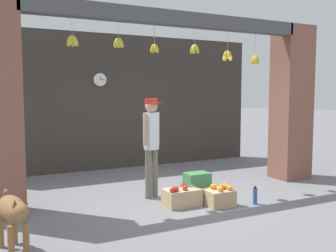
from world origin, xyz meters
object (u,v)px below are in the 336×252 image
object	(u,v)px
fruit_crate_oranges	(219,196)
fruit_crate_apples	(182,197)
water_bottle	(255,196)
wall_clock	(100,80)
produce_box_green	(197,180)
dog	(13,212)
shopkeeper	(151,139)

from	to	relation	value
fruit_crate_oranges	fruit_crate_apples	xyz separation A→B (m)	(-0.55, 0.26, -0.00)
water_bottle	wall_clock	bearing A→B (deg)	111.50
produce_box_green	wall_clock	xyz separation A→B (m)	(-1.23, 2.40, 2.00)
fruit_crate_oranges	wall_clock	size ratio (longest dim) A/B	1.36
water_bottle	produce_box_green	bearing A→B (deg)	100.74
fruit_crate_oranges	produce_box_green	distance (m)	1.24
dog	fruit_crate_oranges	size ratio (longest dim) A/B	2.16
shopkeeper	water_bottle	world-z (taller)	shopkeeper
shopkeeper	fruit_crate_oranges	distance (m)	1.50
shopkeeper	fruit_crate_apples	xyz separation A→B (m)	(0.26, -0.63, -0.89)
fruit_crate_oranges	dog	bearing A→B (deg)	-170.38
shopkeeper	fruit_crate_oranges	world-z (taller)	shopkeeper
fruit_crate_apples	wall_clock	size ratio (longest dim) A/B	1.76
shopkeeper	wall_clock	size ratio (longest dim) A/B	5.34
produce_box_green	wall_clock	size ratio (longest dim) A/B	1.45
dog	fruit_crate_oranges	distance (m)	3.20
produce_box_green	fruit_crate_oranges	bearing A→B (deg)	-103.85
fruit_crate_oranges	fruit_crate_apples	world-z (taller)	fruit_crate_apples
shopkeeper	water_bottle	size ratio (longest dim) A/B	5.79
dog	fruit_crate_apples	xyz separation A→B (m)	(2.59, 0.79, -0.35)
shopkeeper	produce_box_green	world-z (taller)	shopkeeper
fruit_crate_apples	water_bottle	xyz separation A→B (m)	(1.12, -0.47, -0.01)
dog	shopkeeper	xyz separation A→B (m)	(2.33, 1.43, 0.54)
dog	shopkeeper	bearing A→B (deg)	111.47
fruit_crate_apples	produce_box_green	bearing A→B (deg)	48.18
shopkeeper	dog	bearing A→B (deg)	16.52
fruit_crate_apples	produce_box_green	distance (m)	1.27
fruit_crate_apples	produce_box_green	xyz separation A→B (m)	(0.85, 0.95, -0.01)
fruit_crate_oranges	water_bottle	xyz separation A→B (m)	(0.57, -0.21, -0.01)
shopkeeper	wall_clock	distance (m)	2.93
fruit_crate_oranges	water_bottle	bearing A→B (deg)	-20.67
dog	produce_box_green	distance (m)	3.86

